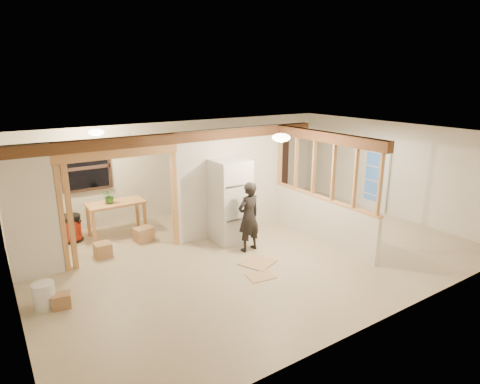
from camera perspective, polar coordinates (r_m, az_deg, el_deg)
floor at (r=8.81m, az=1.81°, el=-8.23°), size 9.00×6.50×0.01m
ceiling at (r=8.11m, az=1.96°, el=8.14°), size 9.00×6.50×0.01m
wall_back at (r=11.11m, az=-7.82°, el=3.56°), size 9.00×0.01×2.50m
wall_front at (r=6.16m, az=19.67°, el=-7.42°), size 9.00×0.01×2.50m
wall_left at (r=6.97m, az=-30.19°, el=-5.99°), size 0.01×6.50×2.50m
wall_right at (r=11.50m, az=20.59°, el=3.10°), size 0.01×6.50×2.50m
partition_left_stub at (r=8.13m, az=-27.64°, el=-2.72°), size 0.90×0.12×2.50m
partition_center at (r=9.45m, az=-1.31°, el=1.52°), size 2.80×0.12×2.50m
doorway_frame at (r=8.46m, az=-16.42°, el=-1.92°), size 2.46×0.14×2.20m
header_beam_back at (r=8.66m, az=-8.17°, el=7.68°), size 7.00×0.18×0.22m
header_beam_right at (r=8.86m, az=12.05°, el=7.67°), size 0.18×3.30×0.22m
pony_wall at (r=9.30m, az=11.39°, el=-3.86°), size 0.12×3.20×1.00m
stud_partition at (r=8.98m, az=11.79°, el=3.12°), size 0.14×3.20×1.32m
window_back at (r=10.16m, az=-21.02°, el=3.22°), size 1.12×0.10×1.10m
french_door at (r=11.72m, az=18.68°, el=2.25°), size 0.12×0.86×2.00m
ceiling_dome_main at (r=7.90m, az=5.86°, el=7.71°), size 0.36×0.36×0.16m
ceiling_dome_util at (r=9.19m, az=-19.76°, el=8.01°), size 0.32×0.32×0.14m
hanging_bulb at (r=8.70m, az=-15.25°, el=5.98°), size 0.07×0.07×0.07m
refrigerator at (r=9.03m, az=-1.41°, el=-1.23°), size 0.77×0.75×1.87m
woman at (r=8.51m, az=1.24°, el=-3.54°), size 0.60×0.43×1.53m
work_table at (r=9.90m, az=-17.11°, el=-3.63°), size 1.29×0.65×0.81m
potted_plant at (r=9.70m, az=-18.09°, el=-0.49°), size 0.38×0.34×0.36m
shop_vac at (r=9.90m, az=-22.85°, el=-4.76°), size 0.64×0.64×0.63m
bookshelf at (r=12.50m, az=4.80°, el=3.46°), size 0.92×0.31×1.84m
bucket at (r=7.38m, az=-26.10°, el=-13.08°), size 0.44×0.44×0.43m
box_util_a at (r=9.43m, az=-13.54°, el=-5.89°), size 0.43×0.38×0.33m
box_util_b at (r=8.89m, az=-18.92°, el=-7.80°), size 0.33×0.33×0.30m
box_front at (r=7.33m, az=-24.07°, el=-13.90°), size 0.33×0.29×0.24m
floor_panel_near at (r=8.21m, az=2.48°, el=-10.00°), size 0.77×0.77×0.02m
floor_panel_far at (r=7.70m, az=2.92°, el=-11.87°), size 0.54×0.46×0.02m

